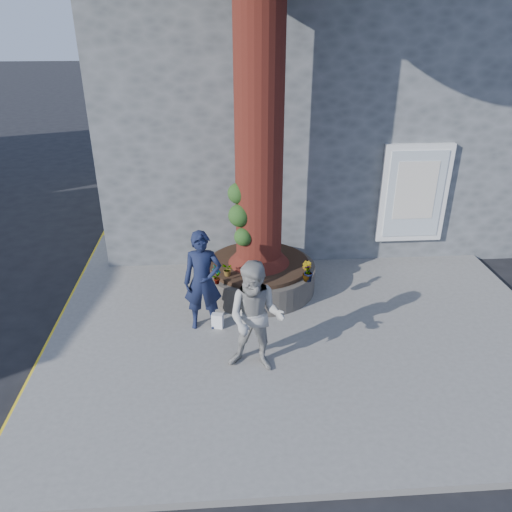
{
  "coord_description": "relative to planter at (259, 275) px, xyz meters",
  "views": [
    {
      "loc": [
        0.1,
        -7.02,
        5.27
      ],
      "look_at": [
        0.68,
        1.19,
        1.25
      ],
      "focal_mm": 35.0,
      "sensor_mm": 36.0,
      "label": 1
    }
  ],
  "objects": [
    {
      "name": "plant_c",
      "position": [
        0.85,
        -0.85,
        0.48
      ],
      "size": [
        0.23,
        0.23,
        0.34
      ],
      "primitive_type": "imported",
      "rotation": [
        0.0,
        0.0,
        3.4
      ],
      "color": "gray",
      "rests_on": "planter"
    },
    {
      "name": "plant_b",
      "position": [
        0.85,
        -0.85,
        0.5
      ],
      "size": [
        0.29,
        0.29,
        0.39
      ],
      "primitive_type": "imported",
      "rotation": [
        0.0,
        0.0,
        2.48
      ],
      "color": "gray",
      "rests_on": "planter"
    },
    {
      "name": "yellow_line",
      "position": [
        -3.85,
        -1.0,
        -0.41
      ],
      "size": [
        0.1,
        30.0,
        0.01
      ],
      "primitive_type": "cube",
      "color": "yellow",
      "rests_on": "ground"
    },
    {
      "name": "plant_a",
      "position": [
        -0.85,
        -0.85,
        0.5
      ],
      "size": [
        0.23,
        0.24,
        0.38
      ],
      "primitive_type": "imported",
      "rotation": [
        0.0,
        0.0,
        0.94
      ],
      "color": "gray",
      "rests_on": "planter"
    },
    {
      "name": "plant_d",
      "position": [
        -0.64,
        -0.54,
        0.44
      ],
      "size": [
        0.29,
        0.3,
        0.26
      ],
      "primitive_type": "imported",
      "rotation": [
        0.0,
        0.0,
        5.16
      ],
      "color": "gray",
      "rests_on": "planter"
    },
    {
      "name": "ground",
      "position": [
        -0.8,
        -2.0,
        -0.41
      ],
      "size": [
        120.0,
        120.0,
        0.0
      ],
      "primitive_type": "plane",
      "color": "black",
      "rests_on": "ground"
    },
    {
      "name": "shopping_bag",
      "position": [
        -0.86,
        -1.4,
        -0.15
      ],
      "size": [
        0.22,
        0.17,
        0.28
      ],
      "primitive_type": "cube",
      "rotation": [
        0.0,
        0.0,
        -0.25
      ],
      "color": "white",
      "rests_on": "pavement"
    },
    {
      "name": "stone_shop",
      "position": [
        1.7,
        5.2,
        2.75
      ],
      "size": [
        10.3,
        8.3,
        6.3
      ],
      "color": "#535659",
      "rests_on": "ground"
    },
    {
      "name": "man",
      "position": [
        -1.09,
        -1.32,
        0.63
      ],
      "size": [
        0.68,
        0.45,
        1.85
      ],
      "primitive_type": "imported",
      "rotation": [
        0.0,
        0.0,
        -0.0
      ],
      "color": "#131A35",
      "rests_on": "pavement"
    },
    {
      "name": "pavement",
      "position": [
        0.7,
        -1.0,
        -0.35
      ],
      "size": [
        9.0,
        8.0,
        0.12
      ],
      "primitive_type": "cube",
      "color": "slate",
      "rests_on": "ground"
    },
    {
      "name": "woman",
      "position": [
        -0.24,
        -2.57,
        0.64
      ],
      "size": [
        1.06,
        0.92,
        1.87
      ],
      "primitive_type": "imported",
      "rotation": [
        0.0,
        0.0,
        -0.26
      ],
      "color": "#989691",
      "rests_on": "pavement"
    },
    {
      "name": "planter",
      "position": [
        0.0,
        0.0,
        0.0
      ],
      "size": [
        2.3,
        2.3,
        0.6
      ],
      "color": "black",
      "rests_on": "pavement"
    }
  ]
}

